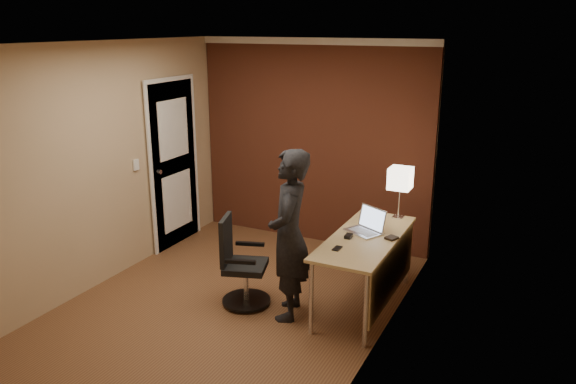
% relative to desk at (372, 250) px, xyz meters
% --- Properties ---
extents(room, '(4.00, 4.00, 4.00)m').
position_rel_desk_xyz_m(room, '(-1.53, 1.02, 0.77)').
color(room, brown).
rests_on(room, ground).
extents(desk, '(0.60, 1.50, 0.73)m').
position_rel_desk_xyz_m(desk, '(0.00, 0.00, 0.00)').
color(desk, tan).
rests_on(desk, ground).
extents(desk_lamp, '(0.22, 0.22, 0.54)m').
position_rel_desk_xyz_m(desk_lamp, '(0.06, 0.66, 0.55)').
color(desk_lamp, silver).
rests_on(desk_lamp, desk).
extents(laptop, '(0.41, 0.38, 0.23)m').
position_rel_desk_xyz_m(laptop, '(-0.10, 0.13, 0.19)').
color(laptop, silver).
rests_on(laptop, desk).
extents(mouse, '(0.07, 0.10, 0.03)m').
position_rel_desk_xyz_m(mouse, '(-0.21, -0.10, 0.14)').
color(mouse, black).
rests_on(mouse, desk).
extents(phone, '(0.06, 0.12, 0.01)m').
position_rel_desk_xyz_m(phone, '(-0.20, -0.40, 0.13)').
color(phone, black).
rests_on(phone, desk).
extents(wallet, '(0.12, 0.14, 0.02)m').
position_rel_desk_xyz_m(wallet, '(0.17, 0.04, 0.14)').
color(wallet, black).
rests_on(wallet, desk).
extents(office_chair, '(0.50, 0.55, 0.88)m').
position_rel_desk_xyz_m(office_chair, '(-1.18, -0.47, -0.21)').
color(office_chair, black).
rests_on(office_chair, ground).
extents(person, '(0.55, 0.68, 1.61)m').
position_rel_desk_xyz_m(person, '(-0.65, -0.46, 0.20)').
color(person, black).
rests_on(person, ground).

